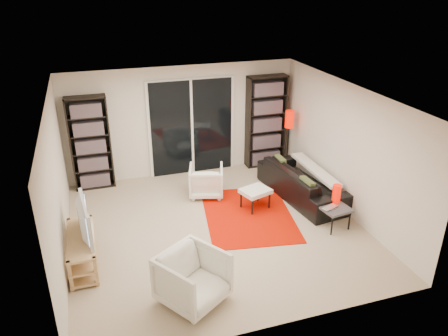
{
  "coord_description": "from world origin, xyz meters",
  "views": [
    {
      "loc": [
        -1.89,
        -6.38,
        4.17
      ],
      "look_at": [
        0.25,
        0.3,
        1.0
      ],
      "focal_mm": 35.0,
      "sensor_mm": 36.0,
      "label": 1
    }
  ],
  "objects_px": {
    "bookshelf_right": "(266,122)",
    "tv_stand": "(82,250)",
    "bookshelf_left": "(91,143)",
    "armchair_front": "(193,279)",
    "sofa": "(302,182)",
    "armchair_back": "(206,181)",
    "side_table": "(335,209)",
    "floor_lamp": "(289,125)",
    "ottoman": "(255,192)"
  },
  "relations": [
    {
      "from": "bookshelf_right",
      "to": "side_table",
      "type": "height_order",
      "value": "bookshelf_right"
    },
    {
      "from": "armchair_front",
      "to": "side_table",
      "type": "xyz_separation_m",
      "value": [
        2.84,
        1.1,
        -0.02
      ]
    },
    {
      "from": "bookshelf_left",
      "to": "armchair_front",
      "type": "xyz_separation_m",
      "value": [
        1.11,
        -4.05,
        -0.6
      ]
    },
    {
      "from": "sofa",
      "to": "side_table",
      "type": "bearing_deg",
      "value": 173.16
    },
    {
      "from": "tv_stand",
      "to": "armchair_back",
      "type": "bearing_deg",
      "value": 34.11
    },
    {
      "from": "sofa",
      "to": "ottoman",
      "type": "xyz_separation_m",
      "value": [
        -1.06,
        -0.16,
        0.03
      ]
    },
    {
      "from": "sofa",
      "to": "ottoman",
      "type": "height_order",
      "value": "sofa"
    },
    {
      "from": "bookshelf_right",
      "to": "bookshelf_left",
      "type": "bearing_deg",
      "value": 180.0
    },
    {
      "from": "side_table",
      "to": "bookshelf_right",
      "type": "bearing_deg",
      "value": 91.89
    },
    {
      "from": "tv_stand",
      "to": "side_table",
      "type": "distance_m",
      "value": 4.26
    },
    {
      "from": "sofa",
      "to": "tv_stand",
      "type": "bearing_deg",
      "value": 95.96
    },
    {
      "from": "sofa",
      "to": "side_table",
      "type": "relative_size",
      "value": 3.94
    },
    {
      "from": "bookshelf_left",
      "to": "side_table",
      "type": "distance_m",
      "value": 4.96
    },
    {
      "from": "bookshelf_left",
      "to": "armchair_front",
      "type": "distance_m",
      "value": 4.24
    },
    {
      "from": "ottoman",
      "to": "tv_stand",
      "type": "bearing_deg",
      "value": -165.23
    },
    {
      "from": "side_table",
      "to": "floor_lamp",
      "type": "distance_m",
      "value": 2.58
    },
    {
      "from": "armchair_back",
      "to": "bookshelf_right",
      "type": "bearing_deg",
      "value": -131.47
    },
    {
      "from": "tv_stand",
      "to": "floor_lamp",
      "type": "bearing_deg",
      "value": 26.42
    },
    {
      "from": "sofa",
      "to": "bookshelf_left",
      "type": "bearing_deg",
      "value": 59.06
    },
    {
      "from": "armchair_back",
      "to": "floor_lamp",
      "type": "bearing_deg",
      "value": -147.59
    },
    {
      "from": "sofa",
      "to": "ottoman",
      "type": "relative_size",
      "value": 3.43
    },
    {
      "from": "bookshelf_left",
      "to": "armchair_back",
      "type": "distance_m",
      "value": 2.48
    },
    {
      "from": "floor_lamp",
      "to": "ottoman",
      "type": "bearing_deg",
      "value": -133.32
    },
    {
      "from": "ottoman",
      "to": "floor_lamp",
      "type": "bearing_deg",
      "value": 46.68
    },
    {
      "from": "tv_stand",
      "to": "floor_lamp",
      "type": "xyz_separation_m",
      "value": [
        4.5,
        2.24,
        0.83
      ]
    },
    {
      "from": "bookshelf_left",
      "to": "floor_lamp",
      "type": "bearing_deg",
      "value": -6.63
    },
    {
      "from": "bookshelf_right",
      "to": "tv_stand",
      "type": "bearing_deg",
      "value": -146.78
    },
    {
      "from": "bookshelf_right",
      "to": "ottoman",
      "type": "relative_size",
      "value": 3.33
    },
    {
      "from": "bookshelf_right",
      "to": "armchair_front",
      "type": "height_order",
      "value": "bookshelf_right"
    },
    {
      "from": "sofa",
      "to": "ottoman",
      "type": "distance_m",
      "value": 1.07
    },
    {
      "from": "bookshelf_left",
      "to": "ottoman",
      "type": "xyz_separation_m",
      "value": [
        2.88,
        -1.89,
        -0.63
      ]
    },
    {
      "from": "armchair_front",
      "to": "armchair_back",
      "type": "bearing_deg",
      "value": 37.83
    },
    {
      "from": "ottoman",
      "to": "floor_lamp",
      "type": "height_order",
      "value": "floor_lamp"
    },
    {
      "from": "bookshelf_left",
      "to": "tv_stand",
      "type": "bearing_deg",
      "value": -96.5
    },
    {
      "from": "armchair_back",
      "to": "side_table",
      "type": "xyz_separation_m",
      "value": [
        1.82,
        -1.87,
        0.04
      ]
    },
    {
      "from": "tv_stand",
      "to": "sofa",
      "type": "distance_m",
      "value": 4.36
    },
    {
      "from": "tv_stand",
      "to": "bookshelf_right",
      "type": "bearing_deg",
      "value": 33.22
    },
    {
      "from": "bookshelf_left",
      "to": "tv_stand",
      "type": "relative_size",
      "value": 1.53
    },
    {
      "from": "ottoman",
      "to": "floor_lamp",
      "type": "xyz_separation_m",
      "value": [
        1.32,
        1.4,
        0.75
      ]
    },
    {
      "from": "sofa",
      "to": "floor_lamp",
      "type": "relative_size",
      "value": 1.52
    },
    {
      "from": "side_table",
      "to": "floor_lamp",
      "type": "relative_size",
      "value": 0.39
    },
    {
      "from": "ottoman",
      "to": "floor_lamp",
      "type": "distance_m",
      "value": 2.06
    },
    {
      "from": "bookshelf_left",
      "to": "side_table",
      "type": "xyz_separation_m",
      "value": [
        3.95,
        -2.95,
        -0.62
      ]
    },
    {
      "from": "tv_stand",
      "to": "ottoman",
      "type": "bearing_deg",
      "value": 14.77
    },
    {
      "from": "bookshelf_left",
      "to": "bookshelf_right",
      "type": "relative_size",
      "value": 0.93
    },
    {
      "from": "armchair_back",
      "to": "ottoman",
      "type": "distance_m",
      "value": 1.1
    },
    {
      "from": "sofa",
      "to": "armchair_back",
      "type": "distance_m",
      "value": 1.92
    },
    {
      "from": "armchair_back",
      "to": "armchair_front",
      "type": "height_order",
      "value": "armchair_front"
    },
    {
      "from": "armchair_front",
      "to": "ottoman",
      "type": "relative_size",
      "value": 1.3
    },
    {
      "from": "sofa",
      "to": "side_table",
      "type": "distance_m",
      "value": 1.22
    }
  ]
}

